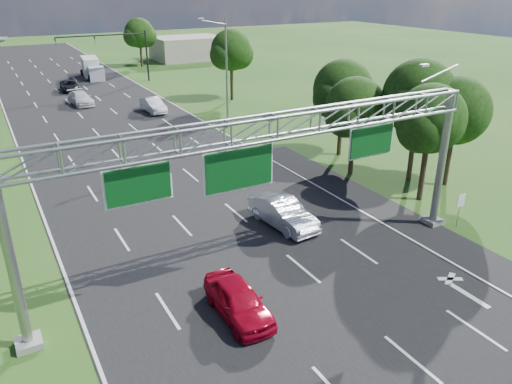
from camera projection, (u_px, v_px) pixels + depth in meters
ground at (152, 165)px, 39.31m from camera, size 220.00×220.00×0.00m
road at (152, 165)px, 39.31m from camera, size 18.00×180.00×0.02m
road_flare at (393, 215)px, 31.00m from camera, size 3.00×30.00×0.02m
sign_gantry at (275, 140)px, 22.28m from camera, size 23.50×1.00×9.56m
regulatory_sign at (460, 203)px, 28.96m from camera, size 0.60×0.08×2.10m
traffic_signal at (121, 45)px, 68.78m from camera, size 12.21×0.24×7.00m
streetlight_r_mid at (225, 65)px, 50.22m from camera, size 2.97×0.22×10.16m
tree_cluster_right at (398, 106)px, 35.14m from camera, size 9.91×14.60×8.68m
tree_verge_rd at (232, 52)px, 58.79m from camera, size 5.76×4.80×8.28m
tree_verge_re at (140, 34)px, 82.20m from camera, size 5.76×4.80×7.84m
building_right at (188, 48)px, 91.07m from camera, size 12.00×9.00×4.00m
red_coupe at (238, 300)px, 21.48m from camera, size 1.88×4.49×1.52m
silver_sedan at (283, 213)px, 29.38m from camera, size 2.26×5.16×1.65m
car_queue_a at (81, 98)px, 58.21m from camera, size 2.44×5.22×1.47m
car_queue_b at (70, 86)px, 65.45m from camera, size 2.52×4.90×1.32m
car_queue_d at (153, 105)px, 54.87m from camera, size 1.79×4.76×1.55m
box_truck at (92, 68)px, 74.07m from camera, size 2.77×7.77×2.87m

